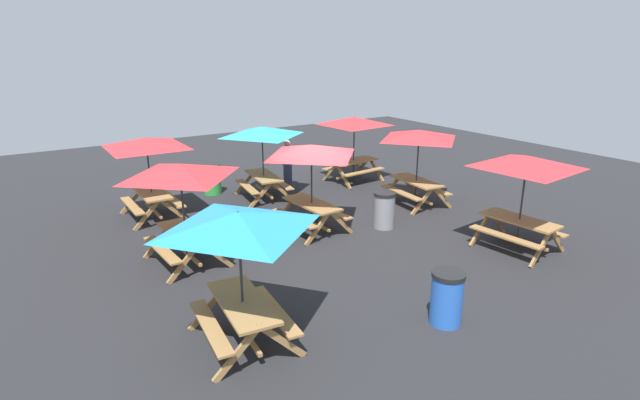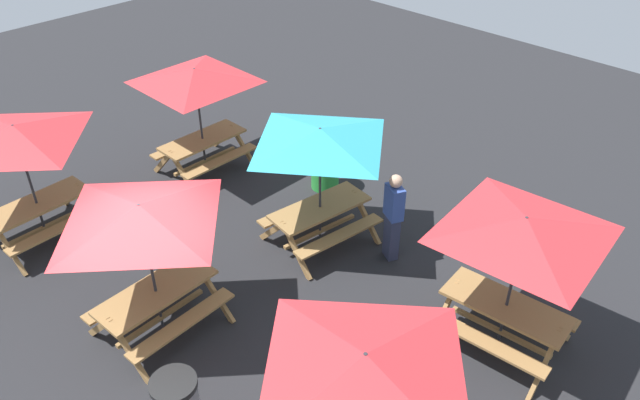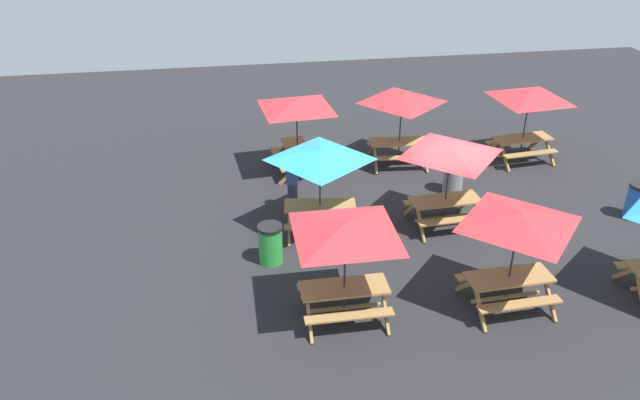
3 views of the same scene
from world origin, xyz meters
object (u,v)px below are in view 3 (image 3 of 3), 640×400
(picnic_table_1, at_px, (402,103))
(picnic_table_4, at_px, (297,109))
(picnic_table_7, at_px, (518,226))
(picnic_table_2, at_px, (320,161))
(picnic_table_0, at_px, (529,100))
(trash_bin_gray, at_px, (453,176))
(picnic_table_6, at_px, (345,235))
(trash_bin_green, at_px, (271,244))
(trash_bin_blue, at_px, (637,201))
(picnic_table_5, at_px, (450,155))
(person_standing, at_px, (292,181))

(picnic_table_1, relative_size, picnic_table_4, 0.83)
(picnic_table_4, bearing_deg, picnic_table_7, 20.22)
(picnic_table_2, distance_m, picnic_table_4, 3.61)
(picnic_table_0, distance_m, picnic_table_1, 3.90)
(picnic_table_1, relative_size, trash_bin_gray, 2.38)
(picnic_table_6, height_order, trash_bin_green, picnic_table_6)
(picnic_table_6, xyz_separation_m, picnic_table_7, (-3.47, 0.20, 0.00))
(picnic_table_4, relative_size, trash_bin_blue, 2.87)
(trash_bin_gray, bearing_deg, picnic_table_6, 50.07)
(picnic_table_5, bearing_deg, picnic_table_7, 90.06)
(trash_bin_blue, distance_m, person_standing, 9.12)
(picnic_table_0, bearing_deg, trash_bin_green, 22.31)
(picnic_table_0, relative_size, picnic_table_7, 1.21)
(picnic_table_4, relative_size, trash_bin_green, 2.87)
(picnic_table_7, bearing_deg, picnic_table_5, -89.57)
(picnic_table_6, bearing_deg, picnic_table_5, -135.18)
(person_standing, bearing_deg, trash_bin_green, 6.86)
(picnic_table_2, distance_m, trash_bin_gray, 4.61)
(picnic_table_5, bearing_deg, person_standing, -23.48)
(trash_bin_green, bearing_deg, picnic_table_1, -132.84)
(picnic_table_1, bearing_deg, person_standing, 39.05)
(picnic_table_0, distance_m, picnic_table_2, 7.68)
(picnic_table_0, xyz_separation_m, trash_bin_blue, (-1.41, 3.91, -1.49))
(picnic_table_1, xyz_separation_m, person_standing, (3.63, 2.43, -1.10))
(picnic_table_0, bearing_deg, picnic_table_4, -8.63)
(trash_bin_gray, bearing_deg, picnic_table_2, 20.19)
(picnic_table_4, bearing_deg, picnic_table_5, 35.38)
(picnic_table_0, bearing_deg, picnic_table_6, 37.96)
(picnic_table_4, distance_m, picnic_table_7, 8.07)
(picnic_table_1, relative_size, picnic_table_7, 1.00)
(picnic_table_7, distance_m, person_standing, 6.35)
(picnic_table_2, bearing_deg, trash_bin_green, 49.02)
(picnic_table_4, bearing_deg, person_standing, -15.99)
(picnic_table_5, xyz_separation_m, trash_bin_blue, (-5.16, 0.44, -1.49))
(picnic_table_1, xyz_separation_m, picnic_table_4, (3.18, 0.00, 0.00))
(picnic_table_4, relative_size, picnic_table_5, 1.21)
(picnic_table_4, height_order, picnic_table_5, same)
(picnic_table_0, distance_m, picnic_table_5, 5.11)
(picnic_table_0, bearing_deg, picnic_table_7, 57.01)
(picnic_table_1, xyz_separation_m, trash_bin_green, (4.45, 4.80, -1.49))
(picnic_table_6, height_order, trash_bin_blue, picnic_table_6)
(picnic_table_5, height_order, picnic_table_7, same)
(picnic_table_0, relative_size, trash_bin_green, 2.87)
(person_standing, bearing_deg, picnic_table_7, 65.13)
(trash_bin_blue, distance_m, trash_bin_green, 9.76)
(person_standing, bearing_deg, picnic_table_1, 149.73)
(picnic_table_6, relative_size, trash_bin_green, 2.89)
(picnic_table_5, relative_size, trash_bin_green, 2.38)
(picnic_table_2, relative_size, picnic_table_5, 1.00)
(picnic_table_0, relative_size, person_standing, 1.69)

